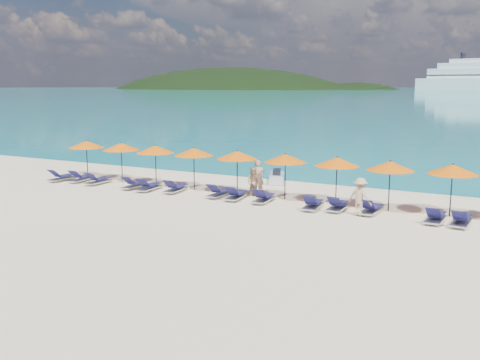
% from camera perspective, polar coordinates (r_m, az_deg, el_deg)
% --- Properties ---
extents(ground, '(1400.00, 1400.00, 0.00)m').
position_cam_1_polar(ground, '(22.17, -3.62, -4.27)').
color(ground, beige).
extents(headland_main, '(374.00, 242.00, 126.50)m').
position_cam_1_polar(headland_main, '(640.67, -1.39, 6.26)').
color(headland_main, black).
rests_on(headland_main, ground).
extents(headland_small, '(162.00, 126.00, 85.50)m').
position_cam_1_polar(headland_small, '(601.73, 12.22, 6.07)').
color(headland_small, black).
rests_on(headland_small, ground).
extents(jetski, '(1.47, 2.18, 0.73)m').
position_cam_1_polar(jetski, '(30.51, 3.95, 0.29)').
color(jetski, silver).
rests_on(jetski, ground).
extents(beachgoer_a, '(0.79, 0.72, 1.80)m').
position_cam_1_polar(beachgoer_a, '(26.80, 1.93, 0.24)').
color(beachgoer_a, tan).
rests_on(beachgoer_a, ground).
extents(beachgoer_b, '(0.74, 0.45, 1.49)m').
position_cam_1_polar(beachgoer_b, '(26.49, 1.45, -0.22)').
color(beachgoer_b, tan).
rests_on(beachgoer_b, ground).
extents(beachgoer_c, '(1.16, 0.75, 1.66)m').
position_cam_1_polar(beachgoer_c, '(23.15, 12.67, -1.78)').
color(beachgoer_c, tan).
rests_on(beachgoer_c, ground).
extents(umbrella_0, '(2.10, 2.10, 2.28)m').
position_cam_1_polar(umbrella_0, '(32.99, -16.08, 3.68)').
color(umbrella_0, black).
rests_on(umbrella_0, ground).
extents(umbrella_1, '(2.10, 2.10, 2.28)m').
position_cam_1_polar(umbrella_1, '(31.27, -12.56, 3.49)').
color(umbrella_1, black).
rests_on(umbrella_1, ground).
extents(umbrella_2, '(2.10, 2.10, 2.28)m').
position_cam_1_polar(umbrella_2, '(29.61, -9.02, 3.25)').
color(umbrella_2, black).
rests_on(umbrella_2, ground).
extents(umbrella_3, '(2.10, 2.10, 2.28)m').
position_cam_1_polar(umbrella_3, '(28.24, -4.95, 3.01)').
color(umbrella_3, black).
rests_on(umbrella_3, ground).
extents(umbrella_4, '(2.10, 2.10, 2.28)m').
position_cam_1_polar(umbrella_4, '(26.85, -0.30, 2.67)').
color(umbrella_4, black).
rests_on(umbrella_4, ground).
extents(umbrella_5, '(2.10, 2.10, 2.28)m').
position_cam_1_polar(umbrella_5, '(25.78, 4.86, 2.32)').
color(umbrella_5, black).
rests_on(umbrella_5, ground).
extents(umbrella_6, '(2.10, 2.10, 2.28)m').
position_cam_1_polar(umbrella_6, '(24.93, 10.30, 1.93)').
color(umbrella_6, black).
rests_on(umbrella_6, ground).
extents(umbrella_7, '(2.10, 2.10, 2.28)m').
position_cam_1_polar(umbrella_7, '(24.18, 15.74, 1.46)').
color(umbrella_7, black).
rests_on(umbrella_7, ground).
extents(umbrella_8, '(2.10, 2.10, 2.28)m').
position_cam_1_polar(umbrella_8, '(24.03, 21.75, 1.06)').
color(umbrella_8, black).
rests_on(umbrella_8, ground).
extents(lounger_0, '(0.71, 1.73, 0.66)m').
position_cam_1_polar(lounger_0, '(32.59, -18.48, 0.31)').
color(lounger_0, silver).
rests_on(lounger_0, ground).
extents(lounger_1, '(0.75, 1.74, 0.66)m').
position_cam_1_polar(lounger_1, '(31.97, -16.56, 0.23)').
color(lounger_1, silver).
rests_on(lounger_1, ground).
extents(lounger_2, '(0.63, 1.70, 0.66)m').
position_cam_1_polar(lounger_2, '(30.91, -14.94, -0.02)').
color(lounger_2, silver).
rests_on(lounger_2, ground).
extents(lounger_3, '(0.64, 1.71, 0.66)m').
position_cam_1_polar(lounger_3, '(29.23, -11.18, -0.44)').
color(lounger_3, silver).
rests_on(lounger_3, ground).
extents(lounger_4, '(0.69, 1.72, 0.66)m').
position_cam_1_polar(lounger_4, '(28.46, -9.70, -0.68)').
color(lounger_4, silver).
rests_on(lounger_4, ground).
extents(lounger_5, '(0.78, 1.75, 0.66)m').
position_cam_1_polar(lounger_5, '(27.86, -6.90, -0.84)').
color(lounger_5, silver).
rests_on(lounger_5, ground).
extents(lounger_6, '(0.71, 1.73, 0.66)m').
position_cam_1_polar(lounger_6, '(26.52, -2.21, -1.33)').
color(lounger_6, silver).
rests_on(lounger_6, ground).
extents(lounger_7, '(0.79, 1.75, 0.66)m').
position_cam_1_polar(lounger_7, '(25.92, -0.42, -1.60)').
color(lounger_7, silver).
rests_on(lounger_7, ground).
extents(lounger_8, '(0.72, 1.73, 0.66)m').
position_cam_1_polar(lounger_8, '(25.30, 2.53, -1.90)').
color(lounger_8, silver).
rests_on(lounger_8, ground).
extents(lounger_9, '(0.76, 1.74, 0.66)m').
position_cam_1_polar(lounger_9, '(24.14, 7.77, -2.57)').
color(lounger_9, silver).
rests_on(lounger_9, ground).
extents(lounger_10, '(0.63, 1.71, 0.66)m').
position_cam_1_polar(lounger_10, '(24.07, 10.40, -2.68)').
color(lounger_10, silver).
rests_on(lounger_10, ground).
extents(lounger_11, '(0.73, 1.74, 0.66)m').
position_cam_1_polar(lounger_11, '(23.77, 13.80, -2.97)').
color(lounger_11, silver).
rests_on(lounger_11, ground).
extents(lounger_12, '(0.70, 1.73, 0.66)m').
position_cam_1_polar(lounger_12, '(23.04, 20.12, -3.72)').
color(lounger_12, silver).
rests_on(lounger_12, ground).
extents(lounger_13, '(0.72, 1.73, 0.66)m').
position_cam_1_polar(lounger_13, '(22.89, 22.52, -3.97)').
color(lounger_13, silver).
rests_on(lounger_13, ground).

